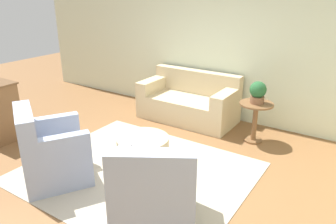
{
  "coord_description": "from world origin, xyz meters",
  "views": [
    {
      "loc": [
        2.51,
        -3.04,
        2.4
      ],
      "look_at": [
        0.15,
        0.55,
        0.75
      ],
      "focal_mm": 35.0,
      "sensor_mm": 36.0,
      "label": 1
    }
  ],
  "objects_px": {
    "ottoman_table": "(143,147)",
    "potted_plant_on_side_table": "(258,92)",
    "armchair_right": "(154,195)",
    "couch": "(189,102)",
    "side_table": "(255,115)",
    "armchair_left": "(50,153)"
  },
  "relations": [
    {
      "from": "ottoman_table",
      "to": "potted_plant_on_side_table",
      "type": "bearing_deg",
      "value": 57.16
    },
    {
      "from": "armchair_right",
      "to": "ottoman_table",
      "type": "height_order",
      "value": "armchair_right"
    },
    {
      "from": "couch",
      "to": "potted_plant_on_side_table",
      "type": "distance_m",
      "value": 1.51
    },
    {
      "from": "couch",
      "to": "potted_plant_on_side_table",
      "type": "relative_size",
      "value": 5.09
    },
    {
      "from": "armchair_right",
      "to": "side_table",
      "type": "height_order",
      "value": "armchair_right"
    },
    {
      "from": "armchair_left",
      "to": "couch",
      "type": "bearing_deg",
      "value": 81.44
    },
    {
      "from": "couch",
      "to": "ottoman_table",
      "type": "relative_size",
      "value": 2.45
    },
    {
      "from": "armchair_right",
      "to": "side_table",
      "type": "distance_m",
      "value": 2.59
    },
    {
      "from": "couch",
      "to": "side_table",
      "type": "relative_size",
      "value": 2.71
    },
    {
      "from": "armchair_left",
      "to": "ottoman_table",
      "type": "bearing_deg",
      "value": 51.33
    },
    {
      "from": "ottoman_table",
      "to": "potted_plant_on_side_table",
      "type": "distance_m",
      "value": 2.01
    },
    {
      "from": "couch",
      "to": "ottoman_table",
      "type": "bearing_deg",
      "value": -79.83
    },
    {
      "from": "armchair_right",
      "to": "couch",
      "type": "bearing_deg",
      "value": 113.09
    },
    {
      "from": "couch",
      "to": "armchair_left",
      "type": "xyz_separation_m",
      "value": [
        -0.43,
        -2.85,
        0.05
      ]
    },
    {
      "from": "ottoman_table",
      "to": "couch",
      "type": "bearing_deg",
      "value": 100.17
    },
    {
      "from": "armchair_right",
      "to": "potted_plant_on_side_table",
      "type": "height_order",
      "value": "potted_plant_on_side_table"
    },
    {
      "from": "armchair_right",
      "to": "ottoman_table",
      "type": "relative_size",
      "value": 1.53
    },
    {
      "from": "armchair_left",
      "to": "potted_plant_on_side_table",
      "type": "height_order",
      "value": "potted_plant_on_side_table"
    },
    {
      "from": "armchair_right",
      "to": "armchair_left",
      "type": "bearing_deg",
      "value": 180.0
    },
    {
      "from": "couch",
      "to": "armchair_right",
      "type": "height_order",
      "value": "armchair_right"
    },
    {
      "from": "ottoman_table",
      "to": "side_table",
      "type": "height_order",
      "value": "side_table"
    },
    {
      "from": "armchair_left",
      "to": "armchair_right",
      "type": "height_order",
      "value": "same"
    }
  ]
}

